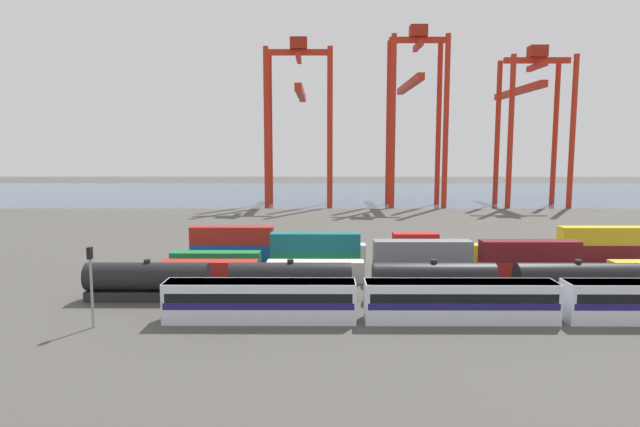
# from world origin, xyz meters

# --- Properties ---
(ground_plane) EXTENTS (420.00, 420.00, 0.00)m
(ground_plane) POSITION_xyz_m (0.00, 40.00, 0.00)
(ground_plane) COLOR #4C4944
(harbour_water) EXTENTS (400.00, 110.00, 0.01)m
(harbour_water) POSITION_xyz_m (0.00, 133.76, 0.00)
(harbour_water) COLOR #384C60
(harbour_water) RESTS_ON ground_plane
(passenger_train) EXTENTS (56.76, 3.14, 3.90)m
(passenger_train) POSITION_xyz_m (0.81, -18.87, 2.14)
(passenger_train) COLOR silver
(passenger_train) RESTS_ON ground_plane
(freight_tank_row) EXTENTS (60.32, 3.06, 4.52)m
(freight_tank_row) POSITION_xyz_m (-8.10, -11.64, 2.16)
(freight_tank_row) COLOR #232326
(freight_tank_row) RESTS_ON ground_plane
(signal_mast) EXTENTS (0.36, 0.60, 7.59)m
(signal_mast) POSITION_xyz_m (-33.72, -20.94, 4.93)
(signal_mast) COLOR gray
(signal_mast) RESTS_ON ground_plane
(shipping_container_0) EXTENTS (12.10, 2.44, 2.60)m
(shipping_container_0) POSITION_xyz_m (-26.63, -3.25, 1.30)
(shipping_container_0) COLOR #AD211C
(shipping_container_0) RESTS_ON ground_plane
(shipping_container_1) EXTENTS (12.10, 2.44, 2.60)m
(shipping_container_1) POSITION_xyz_m (-13.32, -3.25, 1.30)
(shipping_container_1) COLOR silver
(shipping_container_1) RESTS_ON ground_plane
(shipping_container_2) EXTENTS (12.10, 2.44, 2.60)m
(shipping_container_2) POSITION_xyz_m (-0.00, -3.25, 1.30)
(shipping_container_2) COLOR maroon
(shipping_container_2) RESTS_ON ground_plane
(shipping_container_3) EXTENTS (12.10, 2.44, 2.60)m
(shipping_container_3) POSITION_xyz_m (-0.00, -3.25, 3.90)
(shipping_container_3) COLOR slate
(shipping_container_3) RESTS_ON shipping_container_2
(shipping_container_4) EXTENTS (12.10, 2.44, 2.60)m
(shipping_container_4) POSITION_xyz_m (13.31, -3.25, 1.30)
(shipping_container_4) COLOR #AD211C
(shipping_container_4) RESTS_ON ground_plane
(shipping_container_5) EXTENTS (12.10, 2.44, 2.60)m
(shipping_container_5) POSITION_xyz_m (13.31, -3.25, 3.90)
(shipping_container_5) COLOR maroon
(shipping_container_5) RESTS_ON shipping_container_4
(shipping_container_6) EXTENTS (6.04, 2.44, 2.60)m
(shipping_container_6) POSITION_xyz_m (26.63, -3.25, 1.30)
(shipping_container_6) COLOR gold
(shipping_container_6) RESTS_ON ground_plane
(shipping_container_9) EXTENTS (12.10, 2.44, 2.60)m
(shipping_container_9) POSITION_xyz_m (-26.97, 2.70, 1.30)
(shipping_container_9) COLOR #197538
(shipping_container_9) RESTS_ON ground_plane
(shipping_container_10) EXTENTS (12.10, 2.44, 2.60)m
(shipping_container_10) POSITION_xyz_m (-13.41, 2.70, 1.30)
(shipping_container_10) COLOR #197538
(shipping_container_10) RESTS_ON ground_plane
(shipping_container_11) EXTENTS (12.10, 2.44, 2.60)m
(shipping_container_11) POSITION_xyz_m (-13.41, 2.70, 3.90)
(shipping_container_11) COLOR #146066
(shipping_container_11) RESTS_ON shipping_container_10
(shipping_container_12) EXTENTS (6.04, 2.44, 2.60)m
(shipping_container_12) POSITION_xyz_m (0.15, 2.70, 1.30)
(shipping_container_12) COLOR slate
(shipping_container_12) RESTS_ON ground_plane
(shipping_container_13) EXTENTS (6.04, 2.44, 2.60)m
(shipping_container_13) POSITION_xyz_m (0.15, 2.70, 3.90)
(shipping_container_13) COLOR #AD211C
(shipping_container_13) RESTS_ON shipping_container_12
(shipping_container_14) EXTENTS (6.04, 2.44, 2.60)m
(shipping_container_14) POSITION_xyz_m (13.71, 2.70, 1.30)
(shipping_container_14) COLOR #1C4299
(shipping_container_14) RESTS_ON ground_plane
(shipping_container_15) EXTENTS (12.10, 2.44, 2.60)m
(shipping_container_15) POSITION_xyz_m (-25.72, 8.65, 1.30)
(shipping_container_15) COLOR #1C4299
(shipping_container_15) RESTS_ON ground_plane
(shipping_container_16) EXTENTS (12.10, 2.44, 2.60)m
(shipping_container_16) POSITION_xyz_m (-25.72, 8.65, 3.90)
(shipping_container_16) COLOR #AD211C
(shipping_container_16) RESTS_ON shipping_container_15
(shipping_container_17) EXTENTS (12.10, 2.44, 2.60)m
(shipping_container_17) POSITION_xyz_m (-12.19, 8.65, 1.30)
(shipping_container_17) COLOR silver
(shipping_container_17) RESTS_ON ground_plane
(shipping_container_18) EXTENTS (6.04, 2.44, 2.60)m
(shipping_container_18) POSITION_xyz_m (1.34, 8.65, 1.30)
(shipping_container_18) COLOR #197538
(shipping_container_18) RESTS_ON ground_plane
(shipping_container_19) EXTENTS (12.10, 2.44, 2.60)m
(shipping_container_19) POSITION_xyz_m (14.86, 8.65, 1.30)
(shipping_container_19) COLOR gold
(shipping_container_19) RESTS_ON ground_plane
(shipping_container_20) EXTENTS (12.10, 2.44, 2.60)m
(shipping_container_20) POSITION_xyz_m (28.39, 8.65, 1.30)
(shipping_container_20) COLOR maroon
(shipping_container_20) RESTS_ON ground_plane
(shipping_container_21) EXTENTS (12.10, 2.44, 2.60)m
(shipping_container_21) POSITION_xyz_m (28.39, 8.65, 3.90)
(shipping_container_21) COLOR gold
(shipping_container_21) RESTS_ON shipping_container_20
(gantry_crane_west) EXTENTS (19.31, 39.01, 47.61)m
(gantry_crane_west) POSITION_xyz_m (-19.26, 90.35, 28.79)
(gantry_crane_west) COLOR red
(gantry_crane_west) RESTS_ON ground_plane
(gantry_crane_central) EXTENTS (16.37, 41.18, 50.96)m
(gantry_crane_central) POSITION_xyz_m (14.47, 90.55, 30.63)
(gantry_crane_central) COLOR red
(gantry_crane_central) RESTS_ON ground_plane
(gantry_crane_east) EXTENTS (18.75, 40.81, 45.33)m
(gantry_crane_east) POSITION_xyz_m (48.20, 90.65, 28.18)
(gantry_crane_east) COLOR red
(gantry_crane_east) RESTS_ON ground_plane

